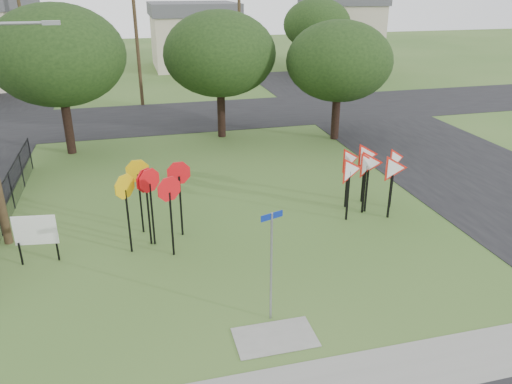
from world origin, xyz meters
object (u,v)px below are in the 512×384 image
stop_sign_cluster (152,189)px  street_name_sign (271,260)px  yield_sign_cluster (369,166)px  info_board (35,232)px

stop_sign_cluster → street_name_sign: bearing=-61.8°
yield_sign_cluster → info_board: yield_sign_cluster is taller
stop_sign_cluster → yield_sign_cluster: size_ratio=0.86×
street_name_sign → yield_sign_cluster: size_ratio=0.97×
stop_sign_cluster → info_board: size_ratio=1.68×
yield_sign_cluster → info_board: (-11.53, -0.96, -0.76)m
street_name_sign → info_board: 7.68m
yield_sign_cluster → street_name_sign: bearing=-134.4°
stop_sign_cluster → info_board: stop_sign_cluster is taller
street_name_sign → info_board: size_ratio=1.89×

